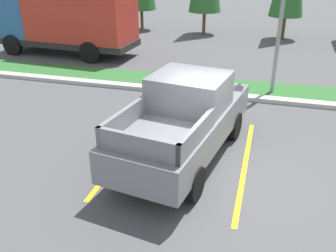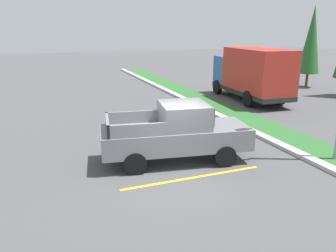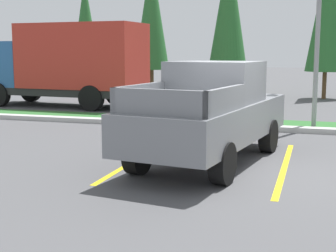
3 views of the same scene
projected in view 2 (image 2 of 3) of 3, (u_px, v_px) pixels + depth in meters
ground_plane at (172, 172)px, 10.97m from camera, size 120.00×120.00×0.00m
parking_line_near at (161, 146)px, 13.31m from camera, size 0.12×4.80×0.01m
parking_line_far at (193, 178)px, 10.53m from camera, size 0.12×4.80×0.01m
curb_strip at (292, 151)px, 12.66m from camera, size 56.00×0.40×0.15m
grass_median at (314, 148)px, 13.05m from camera, size 56.00×1.80×0.06m
pickup_truck_main at (177, 133)px, 11.64m from camera, size 2.70×5.46×2.10m
cargo_truck_distant at (252, 73)px, 21.32m from camera, size 6.95×2.90×3.40m
cypress_tree_leftmost at (311, 40)px, 25.77m from camera, size 1.64×1.64×6.31m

